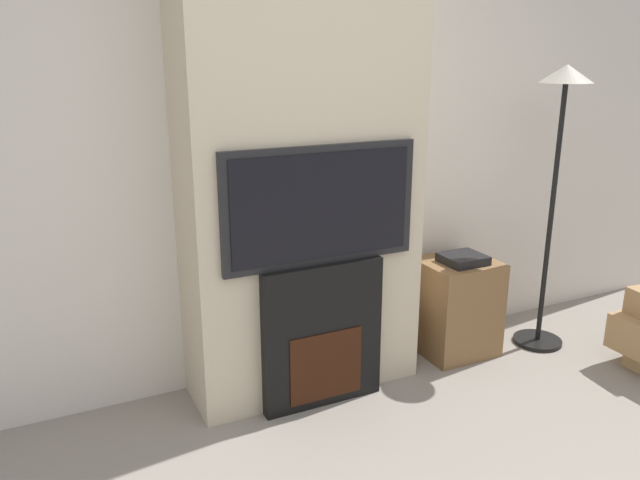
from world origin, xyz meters
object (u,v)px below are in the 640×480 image
Objects in this scene: fireplace at (320,334)px; floor_lamp at (559,143)px; television at (320,205)px; media_stand at (456,305)px.

floor_lamp is (1.52, 0.01, 0.87)m from fireplace.
floor_lamp reaches higher than television.
media_stand is (0.97, 0.15, -0.08)m from fireplace.
fireplace is at bearing -171.15° from media_stand.
television is at bearing -179.73° from floor_lamp.
television is 1.60× the size of media_stand.
media_stand is at bearing 8.97° from television.
floor_lamp is at bearing 0.20° from fireplace.
fireplace is at bearing -179.80° from floor_lamp.
media_stand is at bearing 164.89° from floor_lamp.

